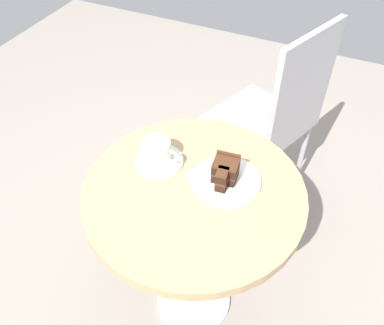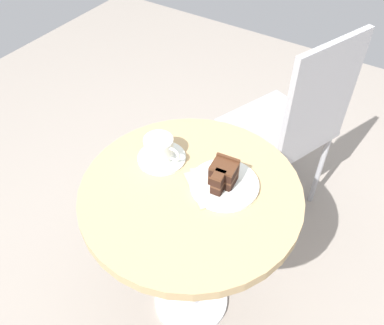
{
  "view_description": "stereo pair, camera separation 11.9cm",
  "coord_description": "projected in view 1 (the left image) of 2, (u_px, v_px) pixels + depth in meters",
  "views": [
    {
      "loc": [
        0.32,
        -0.71,
        1.57
      ],
      "look_at": [
        -0.03,
        0.06,
        0.72
      ],
      "focal_mm": 38.0,
      "sensor_mm": 36.0,
      "label": 1
    },
    {
      "loc": [
        0.42,
        -0.65,
        1.57
      ],
      "look_at": [
        -0.03,
        0.06,
        0.72
      ],
      "focal_mm": 38.0,
      "sensor_mm": 36.0,
      "label": 2
    }
  ],
  "objects": [
    {
      "name": "napkin",
      "position": [
        221.0,
        181.0,
        1.19
      ],
      "size": [
        0.23,
        0.23,
        0.0
      ],
      "rotation": [
        0.0,
        0.0,
        3.92
      ],
      "color": "tan",
      "rests_on": "cafe_table"
    },
    {
      "name": "cake_plate",
      "position": [
        226.0,
        181.0,
        1.19
      ],
      "size": [
        0.2,
        0.2,
        0.01
      ],
      "color": "silver",
      "rests_on": "cafe_table"
    },
    {
      "name": "teaspoon",
      "position": [
        143.0,
        155.0,
        1.26
      ],
      "size": [
        0.06,
        0.09,
        0.0
      ],
      "rotation": [
        0.0,
        0.0,
        2.05
      ],
      "color": "silver",
      "rests_on": "saucer"
    },
    {
      "name": "saucer",
      "position": [
        159.0,
        161.0,
        1.25
      ],
      "size": [
        0.15,
        0.15,
        0.01
      ],
      "color": "silver",
      "rests_on": "cafe_table"
    },
    {
      "name": "cafe_chair",
      "position": [
        278.0,
        112.0,
        1.67
      ],
      "size": [
        0.49,
        0.49,
        0.92
      ],
      "rotation": [
        0.0,
        0.0,
        4.34
      ],
      "color": "#9E9EA3",
      "rests_on": "ground"
    },
    {
      "name": "cake_slice",
      "position": [
        225.0,
        171.0,
        1.16
      ],
      "size": [
        0.08,
        0.1,
        0.08
      ],
      "rotation": [
        0.0,
        0.0,
        4.82
      ],
      "color": "black",
      "rests_on": "cake_plate"
    },
    {
      "name": "cafe_table",
      "position": [
        194.0,
        215.0,
        1.26
      ],
      "size": [
        0.65,
        0.65,
        0.68
      ],
      "color": "tan",
      "rests_on": "ground"
    },
    {
      "name": "fork",
      "position": [
        229.0,
        193.0,
        1.14
      ],
      "size": [
        0.07,
        0.14,
        0.0
      ],
      "rotation": [
        0.0,
        0.0,
        4.33
      ],
      "color": "silver",
      "rests_on": "cake_plate"
    },
    {
      "name": "ground_plane",
      "position": [
        193.0,
        300.0,
        1.66
      ],
      "size": [
        4.4,
        4.4,
        0.01
      ],
      "primitive_type": "cube",
      "color": "gray",
      "rests_on": "ground"
    },
    {
      "name": "coffee_cup",
      "position": [
        157.0,
        151.0,
        1.22
      ],
      "size": [
        0.12,
        0.09,
        0.07
      ],
      "color": "silver",
      "rests_on": "saucer"
    }
  ]
}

